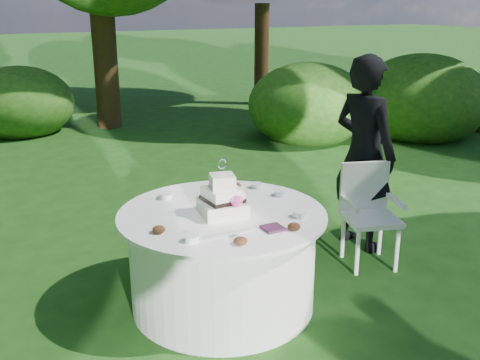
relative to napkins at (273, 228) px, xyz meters
name	(u,v)px	position (x,y,z in m)	size (l,w,h in m)	color
ground	(223,304)	(-0.17, 0.46, -0.78)	(80.00, 80.00, 0.00)	#183C10
napkins	(273,228)	(0.00, 0.00, 0.00)	(0.14, 0.14, 0.02)	#411C35
feather_plume	(223,235)	(-0.35, 0.05, 0.00)	(0.48, 0.07, 0.01)	white
guest	(364,154)	(1.49, 0.87, 0.14)	(0.67, 0.44, 1.83)	black
table	(223,259)	(-0.17, 0.46, -0.39)	(1.56, 1.56, 0.77)	white
cake	(223,200)	(-0.18, 0.42, 0.10)	(0.36, 0.36, 0.43)	silver
chair	(368,207)	(1.32, 0.56, -0.26)	(0.56, 0.56, 0.90)	white
votives	(240,204)	(0.00, 0.51, 0.01)	(1.08, 0.96, 0.04)	white
petal_cups	(233,218)	(-0.18, 0.25, 0.02)	(0.98, 1.12, 0.05)	#562D16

